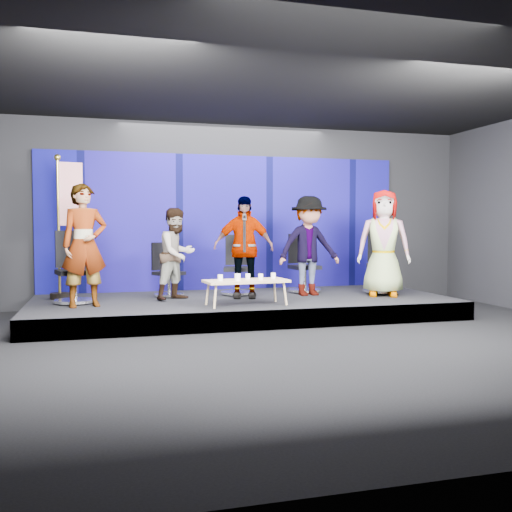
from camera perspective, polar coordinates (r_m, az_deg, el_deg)
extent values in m
plane|color=black|center=(7.48, 3.35, -8.80)|extent=(10.00, 10.00, 0.00)
cube|color=black|center=(11.19, -3.16, 4.13)|extent=(10.00, 0.02, 3.50)
cube|color=black|center=(3.76, 23.33, 6.14)|extent=(10.00, 0.02, 3.50)
cube|color=black|center=(7.58, 3.44, 18.07)|extent=(10.00, 8.00, 0.02)
cube|color=black|center=(9.82, -1.30, -5.07)|extent=(7.00, 3.00, 0.30)
cube|color=#080966|center=(11.14, -3.10, 3.36)|extent=(7.00, 0.08, 2.60)
cylinder|color=silver|center=(9.52, -17.65, -4.36)|extent=(0.79, 0.79, 0.07)
cylinder|color=silver|center=(9.49, -17.67, -2.86)|extent=(0.08, 0.08, 0.43)
cube|color=black|center=(9.47, -17.69, -1.55)|extent=(0.64, 0.64, 0.08)
cube|color=black|center=(9.71, -18.05, 0.67)|extent=(0.48, 0.17, 0.60)
imported|color=black|center=(9.03, -16.78, 1.03)|extent=(0.77, 0.61, 1.88)
cylinder|color=silver|center=(10.07, -8.69, -3.89)|extent=(0.74, 0.74, 0.05)
cylinder|color=silver|center=(10.05, -8.70, -2.73)|extent=(0.06, 0.06, 0.36)
cube|color=black|center=(10.03, -8.71, -1.72)|extent=(0.59, 0.59, 0.06)
cube|color=black|center=(10.17, -9.53, -0.01)|extent=(0.34, 0.26, 0.49)
imported|color=black|center=(9.58, -7.91, 0.20)|extent=(0.94, 0.91, 1.53)
cylinder|color=silver|center=(10.22, -1.87, -3.73)|extent=(0.73, 0.73, 0.06)
cylinder|color=silver|center=(10.20, -1.87, -2.44)|extent=(0.07, 0.07, 0.40)
cube|color=black|center=(10.18, -1.87, -1.31)|extent=(0.59, 0.59, 0.07)
cube|color=black|center=(10.40, -1.86, 0.62)|extent=(0.44, 0.15, 0.55)
imported|color=black|center=(9.72, -1.26, 0.88)|extent=(1.09, 0.65, 1.74)
cylinder|color=silver|center=(10.64, 4.88, -3.48)|extent=(0.65, 0.65, 0.06)
cylinder|color=silver|center=(10.61, 4.88, -2.22)|extent=(0.07, 0.07, 0.41)
cube|color=black|center=(10.60, 4.89, -1.12)|extent=(0.52, 0.52, 0.07)
cube|color=black|center=(10.80, 4.37, 0.75)|extent=(0.45, 0.08, 0.56)
imported|color=black|center=(10.13, 5.30, 1.02)|extent=(1.18, 0.73, 1.76)
cylinder|color=silver|center=(10.76, 12.35, -3.45)|extent=(0.86, 0.86, 0.06)
cylinder|color=silver|center=(10.74, 12.36, -2.13)|extent=(0.08, 0.08, 0.43)
cube|color=black|center=(10.72, 12.38, -0.98)|extent=(0.69, 0.69, 0.08)
cube|color=black|center=(10.96, 12.34, 0.98)|extent=(0.45, 0.25, 0.60)
imported|color=black|center=(10.25, 12.65, 1.28)|extent=(1.08, 0.92, 1.87)
cube|color=tan|center=(8.85, -0.98, -2.52)|extent=(1.33, 0.66, 0.04)
cylinder|color=tan|center=(8.50, -4.11, -4.10)|extent=(0.04, 0.04, 0.36)
cylinder|color=tan|center=(8.91, -4.88, -3.78)|extent=(0.04, 0.04, 0.36)
cylinder|color=tan|center=(8.88, 2.93, -3.79)|extent=(0.04, 0.04, 0.36)
cylinder|color=tan|center=(9.27, 1.89, -3.50)|extent=(0.04, 0.04, 0.36)
cylinder|color=white|center=(8.75, -3.59, -2.16)|extent=(0.08, 0.08, 0.09)
cylinder|color=white|center=(8.70, -1.85, -2.13)|extent=(0.09, 0.09, 0.11)
cylinder|color=white|center=(8.96, -0.83, -2.05)|extent=(0.07, 0.07, 0.09)
cylinder|color=white|center=(8.90, 0.47, -2.07)|extent=(0.08, 0.08, 0.09)
cylinder|color=white|center=(9.09, 1.74, -1.97)|extent=(0.08, 0.08, 0.09)
cylinder|color=black|center=(10.21, -19.02, -3.79)|extent=(0.32, 0.32, 0.10)
cylinder|color=gold|center=(10.14, -19.13, 2.75)|extent=(0.04, 0.04, 2.22)
sphere|color=gold|center=(10.20, -19.25, 9.30)|extent=(0.11, 0.11, 0.11)
cube|color=#AB1326|center=(10.16, -18.04, 5.91)|extent=(0.39, 0.13, 1.06)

